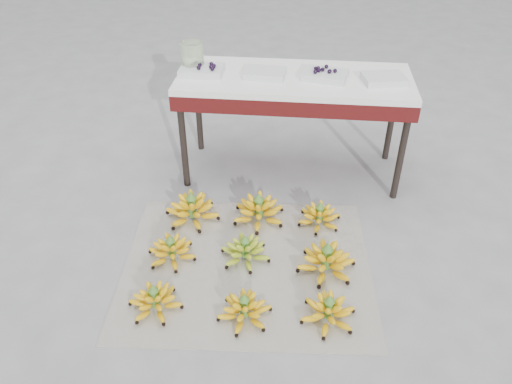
# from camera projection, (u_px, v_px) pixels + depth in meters

# --- Properties ---
(ground) EXTENTS (60.00, 60.00, 0.00)m
(ground) POSITION_uv_depth(u_px,v_px,m) (252.00, 275.00, 2.49)
(ground) COLOR slate
(ground) RESTS_ON ground
(newspaper_mat) EXTENTS (1.32, 1.13, 0.01)m
(newspaper_mat) POSITION_uv_depth(u_px,v_px,m) (247.00, 265.00, 2.55)
(newspaper_mat) COLOR white
(newspaper_mat) RESTS_ON ground
(bunch_front_left) EXTENTS (0.31, 0.31, 0.15)m
(bunch_front_left) POSITION_uv_depth(u_px,v_px,m) (155.00, 300.00, 2.28)
(bunch_front_left) COLOR #FFC000
(bunch_front_left) RESTS_ON newspaper_mat
(bunch_front_center) EXTENTS (0.32, 0.32, 0.15)m
(bunch_front_center) POSITION_uv_depth(u_px,v_px,m) (244.00, 309.00, 2.24)
(bunch_front_center) COLOR #FFC000
(bunch_front_center) RESTS_ON newspaper_mat
(bunch_front_right) EXTENTS (0.30, 0.30, 0.16)m
(bunch_front_right) POSITION_uv_depth(u_px,v_px,m) (328.00, 311.00, 2.23)
(bunch_front_right) COLOR #FFC000
(bunch_front_right) RESTS_ON newspaper_mat
(bunch_mid_left) EXTENTS (0.31, 0.31, 0.15)m
(bunch_mid_left) POSITION_uv_depth(u_px,v_px,m) (172.00, 250.00, 2.56)
(bunch_mid_left) COLOR #FFC000
(bunch_mid_left) RESTS_ON newspaper_mat
(bunch_mid_center) EXTENTS (0.31, 0.31, 0.16)m
(bunch_mid_center) POSITION_uv_depth(u_px,v_px,m) (245.00, 251.00, 2.55)
(bunch_mid_center) COLOR #8FAD2B
(bunch_mid_center) RESTS_ON newspaper_mat
(bunch_mid_right) EXTENTS (0.35, 0.35, 0.18)m
(bunch_mid_right) POSITION_uv_depth(u_px,v_px,m) (326.00, 261.00, 2.48)
(bunch_mid_right) COLOR #FFC000
(bunch_mid_right) RESTS_ON newspaper_mat
(bunch_back_left) EXTENTS (0.38, 0.38, 0.19)m
(bunch_back_left) POSITION_uv_depth(u_px,v_px,m) (192.00, 210.00, 2.82)
(bunch_back_left) COLOR #FFC000
(bunch_back_left) RESTS_ON newspaper_mat
(bunch_back_center) EXTENTS (0.33, 0.33, 0.18)m
(bunch_back_center) POSITION_uv_depth(u_px,v_px,m) (259.00, 211.00, 2.81)
(bunch_back_center) COLOR #FFC000
(bunch_back_center) RESTS_ON newspaper_mat
(bunch_back_right) EXTENTS (0.25, 0.25, 0.15)m
(bunch_back_right) POSITION_uv_depth(u_px,v_px,m) (319.00, 216.00, 2.79)
(bunch_back_right) COLOR #FFC000
(bunch_back_right) RESTS_ON newspaper_mat
(vendor_table) EXTENTS (1.37, 0.55, 0.66)m
(vendor_table) POSITION_uv_depth(u_px,v_px,m) (294.00, 88.00, 2.94)
(vendor_table) COLOR black
(vendor_table) RESTS_ON ground
(tray_far_left) EXTENTS (0.25, 0.18, 0.06)m
(tray_far_left) POSITION_uv_depth(u_px,v_px,m) (202.00, 70.00, 2.91)
(tray_far_left) COLOR silver
(tray_far_left) RESTS_ON vendor_table
(tray_left) EXTENTS (0.25, 0.19, 0.04)m
(tray_left) POSITION_uv_depth(u_px,v_px,m) (265.00, 73.00, 2.88)
(tray_left) COLOR silver
(tray_left) RESTS_ON vendor_table
(tray_right) EXTENTS (0.28, 0.23, 0.06)m
(tray_right) POSITION_uv_depth(u_px,v_px,m) (325.00, 75.00, 2.86)
(tray_right) COLOR silver
(tray_right) RESTS_ON vendor_table
(tray_far_right) EXTENTS (0.26, 0.21, 0.04)m
(tray_far_right) POSITION_uv_depth(u_px,v_px,m) (384.00, 79.00, 2.81)
(tray_far_right) COLOR silver
(tray_far_right) RESTS_ON vendor_table
(glass_jar) EXTENTS (0.17, 0.17, 0.17)m
(glass_jar) POSITION_uv_depth(u_px,v_px,m) (193.00, 57.00, 2.92)
(glass_jar) COLOR #D5F2C0
(glass_jar) RESTS_ON vendor_table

